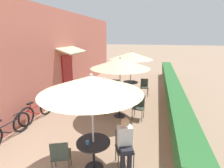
{
  "coord_description": "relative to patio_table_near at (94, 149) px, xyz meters",
  "views": [
    {
      "loc": [
        1.94,
        -1.82,
        3.04
      ],
      "look_at": [
        0.15,
        5.28,
        1.0
      ],
      "focal_mm": 28.0,
      "sensor_mm": 36.0,
      "label": 1
    }
  ],
  "objects": [
    {
      "name": "cafe_chair_mid_right",
      "position": [
        0.74,
        2.88,
        -0.0
      ],
      "size": [
        0.44,
        0.44,
        0.87
      ],
      "rotation": [
        0.0,
        0.0,
        9.31
      ],
      "color": "#384238",
      "rests_on": "ground_plane"
    },
    {
      "name": "patio_table_near",
      "position": [
        0.0,
        0.0,
        0.0
      ],
      "size": [
        0.77,
        0.77,
        0.72
      ],
      "color": "black",
      "rests_on": "ground_plane"
    },
    {
      "name": "cafe_facade_wall",
      "position": [
        -3.23,
        5.19,
        1.57
      ],
      "size": [
        0.98,
        13.5,
        4.2
      ],
      "color": "#C66B5B",
      "rests_on": "ground_plane"
    },
    {
      "name": "coffee_cup_near",
      "position": [
        -0.09,
        -0.12,
        0.24
      ],
      "size": [
        0.07,
        0.07,
        0.09
      ],
      "color": "teal",
      "rests_on": "patio_table_near"
    },
    {
      "name": "cafe_chair_far_right",
      "position": [
        -0.67,
        5.28,
        -0.0
      ],
      "size": [
        0.45,
        0.45,
        0.87
      ],
      "rotation": [
        0.0,
        0.0,
        6.41
      ],
      "color": "#384238",
      "rests_on": "ground_plane"
    },
    {
      "name": "bicycle_second",
      "position": [
        -2.88,
        1.82,
        -0.16
      ],
      "size": [
        0.23,
        1.69,
        0.78
      ],
      "rotation": [
        0.0,
        0.0,
        -0.1
      ],
      "color": "black",
      "rests_on": "ground_plane"
    },
    {
      "name": "patio_table_far",
      "position": [
        0.04,
        5.45,
        0.0
      ],
      "size": [
        0.77,
        0.77,
        0.72
      ],
      "color": "black",
      "rests_on": "ground_plane"
    },
    {
      "name": "seated_patron_near_left",
      "position": [
        0.69,
        0.24,
        0.17
      ],
      "size": [
        0.45,
        0.49,
        1.25
      ],
      "rotation": [
        0.0,
        0.0,
        3.53
      ],
      "color": "#23232D",
      "rests_on": "ground_plane"
    },
    {
      "name": "seated_patron_mid_left",
      "position": [
        -0.71,
        3.01,
        0.17
      ],
      "size": [
        0.36,
        0.43,
        1.25
      ],
      "rotation": [
        0.0,
        0.0,
        6.17
      ],
      "color": "#23232D",
      "rests_on": "ground_plane"
    },
    {
      "name": "cafe_chair_mid_left",
      "position": [
        -0.72,
        2.9,
        -0.0
      ],
      "size": [
        0.44,
        0.44,
        0.87
      ],
      "rotation": [
        0.0,
        0.0,
        6.17
      ],
      "color": "#384238",
      "rests_on": "ground_plane"
    },
    {
      "name": "patio_table_mid",
      "position": [
        0.01,
        2.89,
        0.0
      ],
      "size": [
        0.77,
        0.77,
        0.72
      ],
      "color": "black",
      "rests_on": "ground_plane"
    },
    {
      "name": "patio_umbrella_near",
      "position": [
        -0.0,
        0.0,
        1.55
      ],
      "size": [
        2.17,
        2.17,
        2.3
      ],
      "color": "#B7B7BC",
      "rests_on": "ground_plane"
    },
    {
      "name": "coffee_cup_far",
      "position": [
        0.22,
        5.44,
        0.24
      ],
      "size": [
        0.07,
        0.07,
        0.09
      ],
      "color": "#232328",
      "rests_on": "patio_table_far"
    },
    {
      "name": "patio_umbrella_mid",
      "position": [
        0.01,
        2.89,
        1.55
      ],
      "size": [
        2.17,
        2.17,
        2.3
      ],
      "color": "#B7B7BC",
      "rests_on": "ground_plane"
    },
    {
      "name": "cafe_chair_far_left",
      "position": [
        0.75,
        5.62,
        -0.0
      ],
      "size": [
        0.45,
        0.45,
        0.87
      ],
      "rotation": [
        0.0,
        0.0,
        3.27
      ],
      "color": "#384238",
      "rests_on": "ground_plane"
    },
    {
      "name": "patio_umbrella_far",
      "position": [
        0.04,
        5.45,
        1.55
      ],
      "size": [
        2.17,
        2.17,
        2.3
      ],
      "color": "#B7B7BC",
      "rests_on": "ground_plane"
    },
    {
      "name": "cafe_chair_near_left",
      "position": [
        0.64,
        0.35,
        -0.0
      ],
      "size": [
        0.52,
        0.52,
        0.87
      ],
      "rotation": [
        0.0,
        0.0,
        3.53
      ],
      "color": "#384238",
      "rests_on": "ground_plane"
    },
    {
      "name": "bicycle_leaning",
      "position": [
        -2.89,
        0.49,
        -0.17
      ],
      "size": [
        0.22,
        1.67,
        0.75
      ],
      "rotation": [
        0.0,
        0.0,
        -0.1
      ],
      "color": "black",
      "rests_on": "ground_plane"
    },
    {
      "name": "planter_hedge",
      "position": [
        2.06,
        5.22,
        0.02
      ],
      "size": [
        0.6,
        12.5,
        1.01
      ],
      "color": "tan",
      "rests_on": "ground_plane"
    },
    {
      "name": "cafe_chair_near_right",
      "position": [
        -0.64,
        -0.35,
        -0.0
      ],
      "size": [
        0.52,
        0.52,
        0.87
      ],
      "rotation": [
        0.0,
        0.0,
        6.67
      ],
      "color": "#384238",
      "rests_on": "ground_plane"
    }
  ]
}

